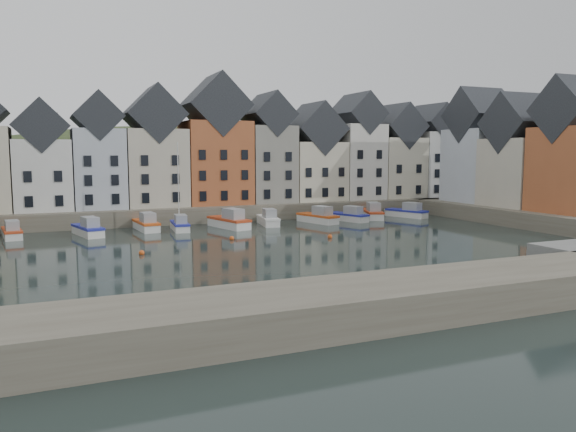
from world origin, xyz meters
TOP-DOWN VIEW (x-y plane):
  - ground at (0.00, 0.00)m, footprint 260.00×260.00m
  - far_quay at (0.00, 30.00)m, footprint 90.00×16.00m
  - right_quay at (37.00, 3.00)m, footprint 14.00×54.00m
  - near_wall at (-10.00, -22.00)m, footprint 50.00×6.00m
  - hillside at (0.02, 56.00)m, footprint 153.60×70.40m
  - far_terrace at (3.21, 28.00)m, footprint 72.37×8.16m
  - right_terrace at (36.00, 8.07)m, footprint 8.30×24.25m
  - mooring_buoys at (-4.00, 5.33)m, footprint 20.50×5.50m
  - boat_a at (-25.18, 18.40)m, footprint 2.42×5.79m
  - boat_b at (-17.58, 16.97)m, footprint 3.25×6.41m
  - boat_c at (-11.02, 18.77)m, footprint 2.41×6.37m
  - boat_d at (-7.42, 17.15)m, footprint 2.18×5.62m
  - boat_e at (-1.43, 16.90)m, footprint 3.80×7.26m
  - boat_f at (3.88, 17.70)m, footprint 2.81×6.25m
  - boat_g at (10.63, 17.10)m, footprint 3.57×6.67m
  - boat_h at (15.22, 17.16)m, footprint 3.72×6.18m
  - boat_i at (19.65, 18.58)m, footprint 4.12×6.87m
  - boat_j at (25.01, 17.83)m, footprint 3.95×6.37m

SIDE VIEW (x-z plane):
  - hillside at x=0.02m, z-range -49.96..14.04m
  - ground at x=0.00m, z-range 0.00..0.00m
  - mooring_buoys at x=-4.00m, z-range -0.10..0.40m
  - boat_a at x=-25.18m, z-range -0.44..1.72m
  - boat_h at x=15.22m, z-range -0.46..1.81m
  - boat_d at x=-7.42m, z-range -4.57..5.94m
  - boat_f at x=3.88m, z-range -0.47..1.85m
  - boat_j at x=25.01m, z-range -0.47..1.87m
  - boat_b at x=-17.58m, z-range -0.48..1.88m
  - boat_c at x=-11.02m, z-range -0.48..1.91m
  - boat_g at x=10.63m, z-range -0.49..1.95m
  - boat_i at x=19.65m, z-range -0.51..2.01m
  - boat_e at x=-1.43m, z-range -0.54..2.13m
  - far_quay at x=0.00m, z-range 0.00..2.00m
  - right_quay at x=37.00m, z-range 0.00..2.00m
  - near_wall at x=-10.00m, z-range 0.00..2.00m
  - far_terrace at x=3.21m, z-range -0.01..17.76m
  - right_terrace at x=36.00m, z-range 0.73..17.10m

